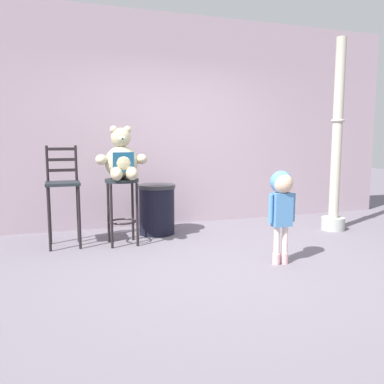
{
  "coord_description": "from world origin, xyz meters",
  "views": [
    {
      "loc": [
        -1.52,
        -3.61,
        1.27
      ],
      "look_at": [
        -0.1,
        0.59,
        0.68
      ],
      "focal_mm": 36.91,
      "sensor_mm": 36.0,
      "label": 1
    }
  ],
  "objects_px": {
    "child_walking": "(282,197)",
    "trash_bin": "(157,209)",
    "bar_stool_with_teddy": "(122,198)",
    "lamppost": "(336,157)",
    "teddy_bear": "(122,160)",
    "bar_chair_empty": "(63,189)"
  },
  "relations": [
    {
      "from": "bar_stool_with_teddy",
      "to": "bar_chair_empty",
      "type": "bearing_deg",
      "value": 168.35
    },
    {
      "from": "teddy_bear",
      "to": "bar_chair_empty",
      "type": "relative_size",
      "value": 0.52
    },
    {
      "from": "trash_bin",
      "to": "bar_chair_empty",
      "type": "height_order",
      "value": "bar_chair_empty"
    },
    {
      "from": "lamppost",
      "to": "bar_chair_empty",
      "type": "xyz_separation_m",
      "value": [
        -3.62,
        0.33,
        -0.34
      ]
    },
    {
      "from": "bar_stool_with_teddy",
      "to": "lamppost",
      "type": "relative_size",
      "value": 0.31
    },
    {
      "from": "bar_stool_with_teddy",
      "to": "teddy_bear",
      "type": "height_order",
      "value": "teddy_bear"
    },
    {
      "from": "teddy_bear",
      "to": "trash_bin",
      "type": "height_order",
      "value": "teddy_bear"
    },
    {
      "from": "child_walking",
      "to": "trash_bin",
      "type": "distance_m",
      "value": 1.95
    },
    {
      "from": "child_walking",
      "to": "bar_chair_empty",
      "type": "distance_m",
      "value": 2.54
    },
    {
      "from": "teddy_bear",
      "to": "child_walking",
      "type": "height_order",
      "value": "teddy_bear"
    },
    {
      "from": "bar_stool_with_teddy",
      "to": "trash_bin",
      "type": "bearing_deg",
      "value": 36.84
    },
    {
      "from": "bar_stool_with_teddy",
      "to": "trash_bin",
      "type": "relative_size",
      "value": 1.19
    },
    {
      "from": "bar_stool_with_teddy",
      "to": "child_walking",
      "type": "bearing_deg",
      "value": -42.67
    },
    {
      "from": "bar_stool_with_teddy",
      "to": "lamppost",
      "type": "distance_m",
      "value": 2.99
    },
    {
      "from": "trash_bin",
      "to": "lamppost",
      "type": "relative_size",
      "value": 0.26
    },
    {
      "from": "lamppost",
      "to": "bar_chair_empty",
      "type": "distance_m",
      "value": 3.65
    },
    {
      "from": "bar_stool_with_teddy",
      "to": "bar_chair_empty",
      "type": "xyz_separation_m",
      "value": [
        -0.68,
        0.14,
        0.11
      ]
    },
    {
      "from": "child_walking",
      "to": "bar_chair_empty",
      "type": "height_order",
      "value": "bar_chair_empty"
    },
    {
      "from": "trash_bin",
      "to": "lamppost",
      "type": "xyz_separation_m",
      "value": [
        2.42,
        -0.58,
        0.69
      ]
    },
    {
      "from": "bar_stool_with_teddy",
      "to": "bar_chair_empty",
      "type": "height_order",
      "value": "bar_chair_empty"
    },
    {
      "from": "teddy_bear",
      "to": "lamppost",
      "type": "xyz_separation_m",
      "value": [
        2.95,
        -0.16,
        -0.0
      ]
    },
    {
      "from": "trash_bin",
      "to": "lamppost",
      "type": "bearing_deg",
      "value": -13.45
    }
  ]
}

